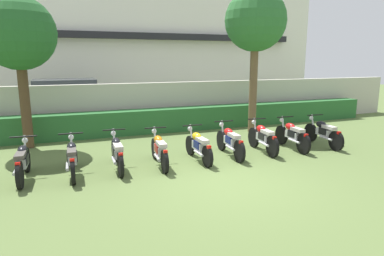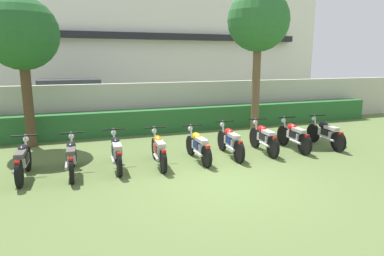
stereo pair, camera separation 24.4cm
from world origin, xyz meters
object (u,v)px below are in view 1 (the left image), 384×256
object	(u,v)px
motorcycle_in_row_5	(230,141)
motorcycle_in_row_6	(263,137)
tree_far_side	(256,22)
motorcycle_in_row_8	(323,132)
motorcycle_in_row_1	(72,158)
motorcycle_in_row_4	(198,145)
parked_car	(69,100)
motorcycle_in_row_0	(23,161)
motorcycle_in_row_7	(292,135)
tree_near_inspector	(18,35)
motorcycle_in_row_2	(117,152)
motorcycle_in_row_3	(159,149)

from	to	relation	value
motorcycle_in_row_5	motorcycle_in_row_6	bearing A→B (deg)	-84.58
tree_far_side	motorcycle_in_row_8	size ratio (longest dim) A/B	2.81
motorcycle_in_row_1	motorcycle_in_row_6	distance (m)	5.49
motorcycle_in_row_5	motorcycle_in_row_4	bearing A→B (deg)	100.44
parked_car	motorcycle_in_row_0	distance (m)	8.20
motorcycle_in_row_7	tree_near_inspector	bearing A→B (deg)	71.85
motorcycle_in_row_1	motorcycle_in_row_8	size ratio (longest dim) A/B	1.01
motorcycle_in_row_0	motorcycle_in_row_4	world-z (taller)	motorcycle_in_row_0
tree_far_side	motorcycle_in_row_6	size ratio (longest dim) A/B	2.89
motorcycle_in_row_4	motorcycle_in_row_7	world-z (taller)	motorcycle_in_row_7
motorcycle_in_row_1	motorcycle_in_row_4	xyz separation A→B (m)	(3.32, 0.02, -0.01)
motorcycle_in_row_8	motorcycle_in_row_7	bearing A→B (deg)	92.48
motorcycle_in_row_2	motorcycle_in_row_8	world-z (taller)	motorcycle_in_row_8
motorcycle_in_row_3	motorcycle_in_row_8	world-z (taller)	motorcycle_in_row_8
tree_near_inspector	motorcycle_in_row_0	size ratio (longest dim) A/B	2.55
motorcycle_in_row_2	motorcycle_in_row_1	bearing A→B (deg)	96.59
tree_near_inspector	motorcycle_in_row_0	world-z (taller)	tree_near_inspector
parked_car	motorcycle_in_row_4	distance (m)	8.75
tree_near_inspector	motorcycle_in_row_4	distance (m)	6.41
motorcycle_in_row_6	motorcycle_in_row_8	distance (m)	2.25
motorcycle_in_row_7	parked_car	bearing A→B (deg)	42.57
tree_near_inspector	motorcycle_in_row_6	distance (m)	8.03
motorcycle_in_row_4	motorcycle_in_row_8	world-z (taller)	motorcycle_in_row_8
parked_car	tree_near_inspector	bearing A→B (deg)	-107.09
motorcycle_in_row_2	motorcycle_in_row_6	size ratio (longest dim) A/B	1.03
parked_car	motorcycle_in_row_3	distance (m)	8.43
tree_near_inspector	motorcycle_in_row_3	xyz separation A→B (m)	(3.41, -3.33, -3.08)
parked_car	motorcycle_in_row_2	size ratio (longest dim) A/B	2.38
parked_car	tree_near_inspector	xyz separation A→B (m)	(-1.40, -4.85, 2.59)
tree_near_inspector	motorcycle_in_row_3	size ratio (longest dim) A/B	2.46
tree_far_side	motorcycle_in_row_2	bearing A→B (deg)	-153.49
motorcycle_in_row_1	parked_car	bearing A→B (deg)	0.19
tree_near_inspector	motorcycle_in_row_2	distance (m)	5.02
motorcycle_in_row_0	parked_car	bearing A→B (deg)	-6.71
motorcycle_in_row_1	motorcycle_in_row_5	xyz separation A→B (m)	(4.36, 0.13, 0.00)
parked_car	motorcycle_in_row_3	size ratio (longest dim) A/B	2.38
tree_far_side	motorcycle_in_row_0	distance (m)	9.15
tree_far_side	motorcycle_in_row_0	bearing A→B (deg)	-160.05
motorcycle_in_row_7	motorcycle_in_row_0	bearing A→B (deg)	94.55
motorcycle_in_row_0	motorcycle_in_row_2	size ratio (longest dim) A/B	0.96
parked_car	motorcycle_in_row_7	world-z (taller)	parked_car
motorcycle_in_row_2	motorcycle_in_row_3	distance (m)	1.10
motorcycle_in_row_2	motorcycle_in_row_7	size ratio (longest dim) A/B	1.02
motorcycle_in_row_1	motorcycle_in_row_8	distance (m)	7.74
motorcycle_in_row_2	motorcycle_in_row_3	world-z (taller)	motorcycle_in_row_2
motorcycle_in_row_5	motorcycle_in_row_8	xyz separation A→B (m)	(3.38, -0.04, 0.00)
tree_far_side	motorcycle_in_row_1	distance (m)	8.25
tree_near_inspector	motorcycle_in_row_8	distance (m)	10.01
motorcycle_in_row_0	motorcycle_in_row_3	distance (m)	3.28
motorcycle_in_row_3	motorcycle_in_row_7	bearing A→B (deg)	-84.22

